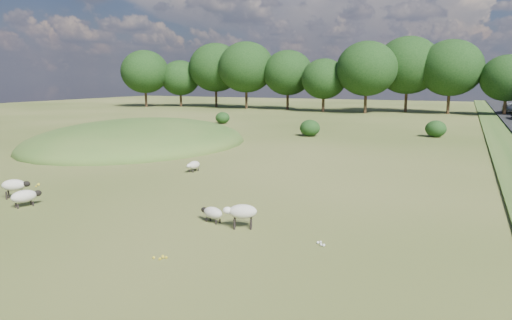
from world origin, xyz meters
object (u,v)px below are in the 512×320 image
Objects in this scene: sheep_0 at (15,185)px; sheep_1 at (194,165)px; sheep_2 at (242,212)px; car_1 at (512,108)px; sheep_3 at (25,196)px; sheep_4 at (212,213)px.

sheep_1 is at bearing 30.56° from sheep_0.
car_1 is at bearing -124.13° from sheep_2.
sheep_0 is at bearing 86.70° from sheep_3.
car_1 is (14.47, 63.40, 0.61)m from sheep_4.
car_1 reaches higher than sheep_0.
sheep_0 is 1.15× the size of sheep_4.
sheep_3 is at bearing -15.01° from sheep_2.
car_1 reaches higher than sheep_2.
sheep_1 is 0.86× the size of sheep_3.
sheep_2 is (6.88, -7.76, 0.22)m from sheep_1.
sheep_3 reaches higher than sheep_4.
sheep_1 is at bearing -109.77° from car_1.
sheep_0 is at bearing -19.78° from sheep_2.
sheep_4 is (-1.29, 0.18, -0.24)m from sheep_2.
car_1 is at bearing 2.88° from sheep_3.
sheep_3 is (-9.34, -1.21, -0.17)m from sheep_2.
sheep_3 reaches higher than sheep_1.
sheep_0 reaches higher than sheep_1.
car_1 is (13.18, 63.58, 0.37)m from sheep_2.
sheep_2 reaches higher than sheep_4.
car_1 is (20.06, 55.81, 0.59)m from sheep_1.
sheep_0 is 9.59m from sheep_4.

